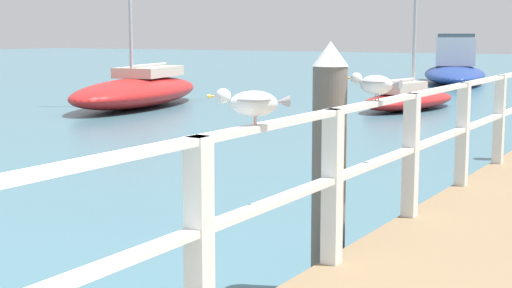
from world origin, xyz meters
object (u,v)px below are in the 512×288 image
at_px(seagull_background, 375,84).
at_px(boat_3, 408,98).
at_px(boat_1, 455,66).
at_px(seagull_foreground, 252,102).
at_px(dock_piling_near, 329,169).
at_px(boat_0, 138,90).

bearing_deg(seagull_background, boat_3, 23.56).
bearing_deg(boat_1, seagull_background, -92.38).
distance_m(seagull_background, boat_3, 16.17).
bearing_deg(seagull_foreground, boat_3, -20.83).
bearing_deg(boat_1, boat_3, -96.80).
distance_m(dock_piling_near, boat_3, 16.04).
height_order(dock_piling_near, seagull_foreground, dock_piling_near).
relative_size(boat_0, boat_3, 1.46).
bearing_deg(dock_piling_near, seagull_foreground, -78.59).
bearing_deg(dock_piling_near, boat_3, 107.12).
distance_m(dock_piling_near, boat_1, 28.72).
bearing_deg(seagull_background, boat_0, 50.57).
height_order(seagull_foreground, boat_1, boat_1).
bearing_deg(boat_1, seagull_foreground, -93.29).
bearing_deg(boat_1, dock_piling_near, -93.12).
height_order(seagull_foreground, boat_0, boat_0).
relative_size(dock_piling_near, boat_0, 0.28).
height_order(seagull_foreground, boat_3, boat_3).
bearing_deg(seagull_foreground, dock_piling_near, -25.94).
bearing_deg(boat_0, dock_piling_near, 121.47).
xyz_separation_m(seagull_background, boat_3, (-5.09, 15.28, -1.44)).
height_order(seagull_foreground, seagull_background, same).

